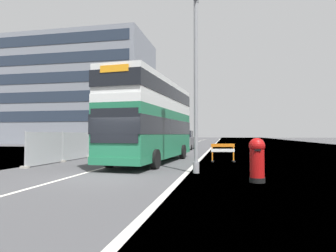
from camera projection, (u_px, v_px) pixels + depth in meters
ground at (119, 179)px, 11.47m from camera, size 140.00×280.00×0.10m
double_decker_bus at (153, 119)px, 17.85m from camera, size 3.41×10.86×5.02m
lamppost_foreground at (196, 89)px, 12.93m from camera, size 0.29×0.70×8.08m
red_pillar_postbox at (257, 158)px, 10.39m from camera, size 0.58×0.58×1.62m
roadworks_barrier at (223, 151)px, 18.13m from camera, size 1.54×0.72×1.14m
construction_site_fence at (98, 145)px, 22.93m from camera, size 0.44×17.20×1.92m
car_oncoming_near at (185, 141)px, 32.80m from camera, size 1.97×4.54×2.15m
car_receding_mid at (169, 139)px, 40.44m from camera, size 1.95×4.13×2.17m
bare_tree_far_verge_near at (129, 129)px, 42.71m from camera, size 3.12×3.25×4.89m
bare_tree_far_verge_mid at (101, 130)px, 46.02m from camera, size 2.29×2.00×5.33m
backdrop_office_block at (81, 92)px, 56.07m from camera, size 26.76×14.92×19.98m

